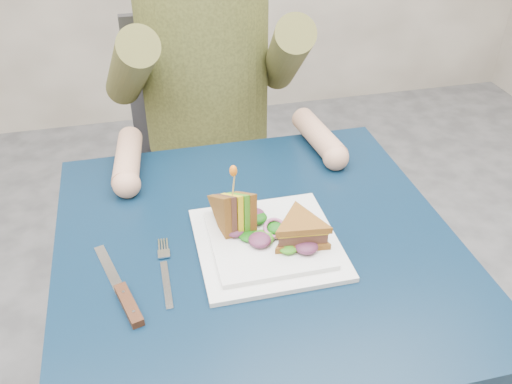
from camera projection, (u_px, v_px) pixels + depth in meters
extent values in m
cube|color=black|center=(257.00, 246.00, 1.03)|extent=(0.75, 0.75, 0.03)
cylinder|color=#595B5E|center=(112.00, 292.00, 1.44)|extent=(0.04, 0.04, 0.70)
cylinder|color=#595B5E|center=(339.00, 255.00, 1.56)|extent=(0.04, 0.04, 0.70)
cube|color=#47474C|center=(211.00, 184.00, 1.68)|extent=(0.42, 0.40, 0.04)
cube|color=#47474C|center=(197.00, 85.00, 1.68)|extent=(0.42, 0.03, 0.46)
cylinder|color=#47474C|center=(165.00, 286.00, 1.64)|extent=(0.02, 0.02, 0.43)
cylinder|color=#47474C|center=(279.00, 267.00, 1.71)|extent=(0.02, 0.02, 0.43)
cylinder|color=#47474C|center=(156.00, 219.00, 1.92)|extent=(0.02, 0.02, 0.43)
cylinder|color=#47474C|center=(255.00, 205.00, 1.98)|extent=(0.02, 0.02, 0.43)
cylinder|color=#4A4D23|center=(204.00, 56.00, 1.42)|extent=(0.34, 0.34, 0.52)
cylinder|color=brown|center=(130.00, 70.00, 1.30)|extent=(0.15, 0.39, 0.31)
cylinder|color=tan|center=(128.00, 159.00, 1.21)|extent=(0.08, 0.20, 0.06)
sphere|color=tan|center=(127.00, 184.00, 1.13)|extent=(0.06, 0.06, 0.06)
cylinder|color=brown|center=(285.00, 56.00, 1.38)|extent=(0.15, 0.39, 0.31)
cylinder|color=tan|center=(319.00, 136.00, 1.30)|extent=(0.08, 0.20, 0.06)
sphere|color=tan|center=(336.00, 157.00, 1.22)|extent=(0.06, 0.06, 0.06)
cube|color=white|center=(267.00, 243.00, 1.01)|extent=(0.26, 0.26, 0.01)
cube|color=white|center=(267.00, 239.00, 1.00)|extent=(0.21, 0.21, 0.01)
cube|color=silver|center=(167.00, 285.00, 0.93)|extent=(0.01, 0.12, 0.00)
cube|color=silver|center=(164.00, 254.00, 0.99)|extent=(0.02, 0.02, 0.00)
cube|color=silver|center=(159.00, 245.00, 1.01)|extent=(0.00, 0.03, 0.00)
cube|color=silver|center=(162.00, 244.00, 1.01)|extent=(0.00, 0.03, 0.00)
cube|color=silver|center=(164.00, 244.00, 1.01)|extent=(0.00, 0.03, 0.00)
cube|color=silver|center=(167.00, 244.00, 1.01)|extent=(0.00, 0.03, 0.00)
cube|color=silver|center=(109.00, 269.00, 0.96)|extent=(0.05, 0.14, 0.00)
cube|color=black|center=(129.00, 305.00, 0.88)|extent=(0.05, 0.10, 0.01)
cylinder|color=silver|center=(123.00, 292.00, 0.89)|extent=(0.01, 0.01, 0.00)
cylinder|color=silver|center=(134.00, 312.00, 0.86)|extent=(0.01, 0.01, 0.00)
cylinder|color=tan|center=(234.00, 184.00, 0.97)|extent=(0.01, 0.01, 0.06)
ellipsoid|color=orange|center=(233.00, 171.00, 0.95)|extent=(0.01, 0.01, 0.02)
torus|color=#9E4C7A|center=(275.00, 228.00, 1.00)|extent=(0.04, 0.04, 0.02)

